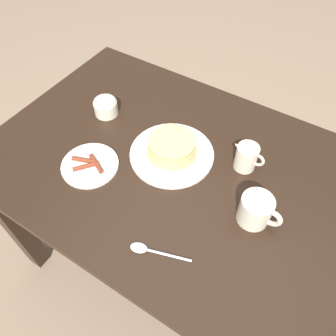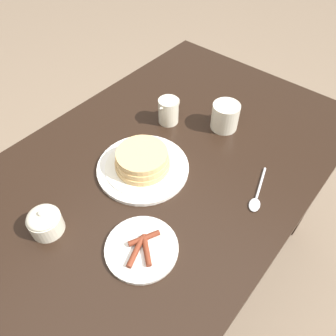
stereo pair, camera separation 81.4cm
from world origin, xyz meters
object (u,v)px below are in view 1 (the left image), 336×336
pancake_plate (172,150)px  side_plate_bacon (90,165)px  creamer_pitcher (246,157)px  sugar_bowl (105,106)px  spoon (149,250)px  coffee_mug (256,210)px

pancake_plate → side_plate_bacon: (-0.19, -0.18, -0.02)m
creamer_pitcher → sugar_bowl: 0.52m
pancake_plate → creamer_pitcher: (0.22, 0.08, 0.02)m
side_plate_bacon → spoon: size_ratio=1.10×
pancake_plate → spoon: 0.34m
coffee_mug → sugar_bowl: (-0.62, 0.12, -0.01)m
side_plate_bacon → sugar_bowl: (-0.11, 0.22, 0.03)m
side_plate_bacon → pancake_plate: bearing=42.2°
creamer_pitcher → spoon: 0.41m
coffee_mug → side_plate_bacon: bearing=-169.1°
side_plate_bacon → spoon: (0.32, -0.14, -0.00)m
side_plate_bacon → creamer_pitcher: 0.49m
creamer_pitcher → sugar_bowl: bearing=-176.0°
creamer_pitcher → sugar_bowl: (-0.52, -0.04, -0.01)m
coffee_mug → sugar_bowl: bearing=168.8°
creamer_pitcher → side_plate_bacon: bearing=-147.7°
pancake_plate → sugar_bowl: sugar_bowl is taller
coffee_mug → spoon: coffee_mug is taller
side_plate_bacon → sugar_bowl: bearing=116.7°
pancake_plate → coffee_mug: size_ratio=2.24×
spoon → coffee_mug: bearing=50.6°
pancake_plate → side_plate_bacon: size_ratio=1.51×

